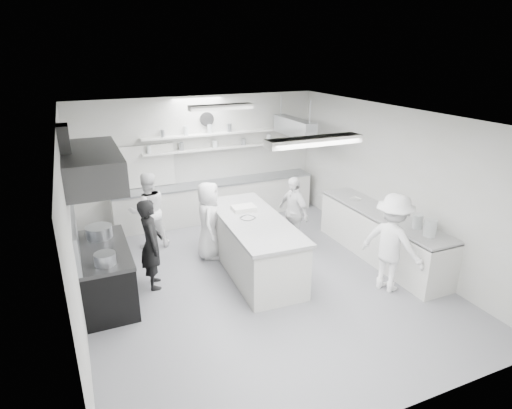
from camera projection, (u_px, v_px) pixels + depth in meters
name	position (u px, v px, depth m)	size (l,w,h in m)	color
floor	(257.00, 279.00, 7.96)	(6.00, 7.00, 0.02)	gray
ceiling	(257.00, 116.00, 6.92)	(6.00, 7.00, 0.02)	silver
wall_back	(200.00, 158.00, 10.45)	(6.00, 0.04, 3.00)	#BEBEBE
wall_front	(392.00, 309.00, 4.43)	(6.00, 0.04, 3.00)	#BEBEBE
wall_left	(72.00, 231.00, 6.31)	(0.04, 7.00, 3.00)	#BEBEBE
wall_right	(394.00, 183.00, 8.56)	(0.04, 7.00, 3.00)	#BEBEBE
stove	(106.00, 275.00, 7.17)	(0.80, 1.80, 0.90)	black
exhaust_hood	(91.00, 166.00, 6.51)	(0.85, 2.00, 0.50)	#373737
back_counter	(217.00, 200.00, 10.66)	(5.00, 0.60, 0.92)	silver
shelf_lower	(228.00, 147.00, 10.51)	(4.20, 0.26, 0.04)	silver
shelf_upper	(228.00, 133.00, 10.39)	(4.20, 0.26, 0.04)	silver
pass_through_window	(146.00, 166.00, 9.96)	(1.30, 0.04, 1.00)	black
wall_clock	(207.00, 119.00, 10.16)	(0.32, 0.32, 0.05)	white
right_counter	(381.00, 236.00, 8.61)	(0.74, 3.30, 0.94)	silver
pot_rack	(294.00, 127.00, 9.98)	(0.30, 1.60, 0.40)	#9CA0A6
light_fixture_front	(314.00, 141.00, 5.39)	(1.30, 0.25, 0.10)	silver
light_fixture_rear	(221.00, 107.00, 8.49)	(1.30, 0.25, 0.10)	silver
prep_island	(254.00, 246.00, 8.12)	(1.03, 2.75, 1.01)	silver
stove_pot	(99.00, 233.00, 7.37)	(0.44, 0.44, 0.25)	#9CA0A6
cook_stove	(151.00, 244.00, 7.46)	(0.60, 0.39, 1.65)	black
cook_back	(148.00, 211.00, 8.97)	(0.80, 0.63, 1.66)	white
cook_island_left	(209.00, 220.00, 8.55)	(0.78, 0.51, 1.59)	white
cook_island_right	(293.00, 212.00, 9.01)	(0.91, 0.38, 1.56)	white
cook_right	(392.00, 243.00, 7.34)	(1.15, 0.66, 1.77)	white
bowl_island_a	(248.00, 219.00, 7.95)	(0.27, 0.27, 0.07)	#9CA0A6
bowl_island_b	(253.00, 212.00, 8.29)	(0.19, 0.19, 0.06)	silver
bowl_right	(355.00, 200.00, 9.20)	(0.23, 0.23, 0.06)	silver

